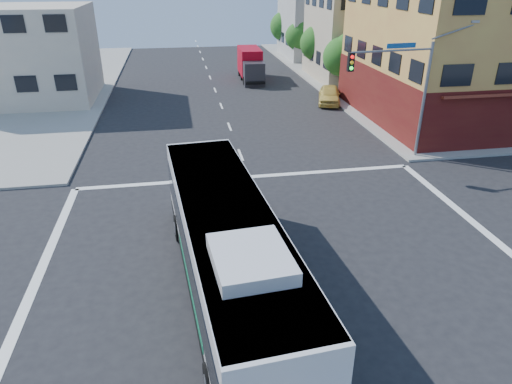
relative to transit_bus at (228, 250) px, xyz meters
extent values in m
plane|color=black|center=(2.38, 0.80, -1.94)|extent=(120.00, 120.00, 0.00)
cube|color=gray|center=(37.38, 35.80, -1.87)|extent=(50.00, 50.00, 0.15)
cube|color=gold|center=(22.38, 19.30, 5.06)|extent=(18.00, 15.00, 14.00)
cube|color=#521812|center=(22.38, 19.30, 0.06)|extent=(18.09, 15.08, 4.00)
cube|color=tan|center=(19.38, 34.80, 2.56)|extent=(12.00, 10.00, 9.00)
cube|color=#A3A49E|center=(19.38, 48.80, 3.06)|extent=(12.00, 10.00, 10.00)
cube|color=#BEB29E|center=(-14.62, 30.80, 2.06)|extent=(12.00, 10.00, 8.00)
cylinder|color=slate|center=(13.18, 11.60, 1.56)|extent=(0.18, 0.18, 7.00)
cylinder|color=slate|center=(10.68, 11.35, 4.66)|extent=(5.01, 0.62, 0.12)
cube|color=black|center=(8.18, 11.10, 4.16)|extent=(0.32, 0.30, 1.00)
sphere|color=#FF0C0C|center=(8.18, 10.93, 4.46)|extent=(0.20, 0.20, 0.20)
sphere|color=yellow|center=(8.18, 10.93, 4.16)|extent=(0.20, 0.20, 0.20)
sphere|color=#19FF33|center=(8.18, 10.93, 3.86)|extent=(0.20, 0.20, 0.20)
cube|color=#144A8A|center=(11.18, 11.40, 4.91)|extent=(1.80, 0.22, 0.28)
cube|color=gray|center=(15.68, 11.85, 6.06)|extent=(0.50, 0.22, 0.14)
cylinder|color=#392714|center=(14.18, 28.80, -0.98)|extent=(0.28, 0.28, 1.92)
sphere|color=#1F5919|center=(14.18, 28.80, 1.42)|extent=(3.60, 3.60, 3.60)
sphere|color=#1F5919|center=(14.58, 28.50, 2.32)|extent=(2.52, 2.52, 2.52)
cylinder|color=#392714|center=(14.18, 36.80, -0.94)|extent=(0.28, 0.28, 1.99)
sphere|color=#1F5919|center=(14.18, 36.80, 1.57)|extent=(3.80, 3.80, 3.80)
sphere|color=#1F5919|center=(14.58, 36.50, 2.52)|extent=(2.66, 2.66, 2.66)
cylinder|color=#392714|center=(14.18, 44.80, -1.00)|extent=(0.28, 0.28, 1.89)
sphere|color=#1F5919|center=(14.18, 44.80, 1.31)|extent=(3.40, 3.40, 3.40)
sphere|color=#1F5919|center=(14.58, 44.50, 2.16)|extent=(2.38, 2.38, 2.38)
cylinder|color=#392714|center=(14.18, 52.80, -0.93)|extent=(0.28, 0.28, 2.03)
sphere|color=#1F5919|center=(14.18, 52.80, 1.69)|extent=(4.00, 4.00, 4.00)
sphere|color=#1F5919|center=(14.58, 52.50, 2.69)|extent=(2.80, 2.80, 2.80)
cube|color=black|center=(0.00, 0.02, -1.33)|extent=(3.95, 13.60, 0.50)
cube|color=silver|center=(0.00, 0.02, 0.04)|extent=(3.93, 13.57, 3.18)
cube|color=black|center=(0.00, 0.02, 0.23)|extent=(3.96, 13.18, 1.39)
cube|color=black|center=(-0.55, 6.63, 0.12)|extent=(2.61, 0.28, 1.51)
cube|color=#E5590C|center=(-0.55, 6.66, 1.24)|extent=(2.13, 0.23, 0.31)
cube|color=silver|center=(0.00, 0.02, 1.56)|extent=(3.85, 13.30, 0.13)
cube|color=silver|center=(0.27, -3.31, 1.83)|extent=(2.19, 2.61, 0.40)
cube|color=#07673D|center=(-1.39, -0.65, -0.77)|extent=(0.53, 6.12, 0.31)
cube|color=#07673D|center=(1.47, -0.42, -0.77)|extent=(0.53, 6.12, 0.31)
cylinder|color=black|center=(-1.68, 4.18, -1.36)|extent=(0.43, 1.18, 1.16)
cylinder|color=#99999E|center=(-1.84, 4.17, -1.36)|extent=(0.09, 0.58, 0.58)
cylinder|color=black|center=(0.98, 4.40, -1.36)|extent=(0.43, 1.18, 1.16)
cylinder|color=#99999E|center=(1.13, 4.41, -1.36)|extent=(0.09, 0.58, 0.58)
cylinder|color=black|center=(-0.98, -4.36, -1.36)|extent=(0.43, 1.18, 1.16)
cylinder|color=black|center=(1.68, -4.14, -1.36)|extent=(0.43, 1.18, 1.16)
cylinder|color=#99999E|center=(1.83, -4.12, -1.36)|extent=(0.09, 0.58, 0.58)
cube|color=#26252B|center=(6.51, 33.13, -0.78)|extent=(2.12, 2.04, 2.33)
cube|color=black|center=(6.48, 32.28, -0.42)|extent=(1.88, 0.13, 0.90)
cube|color=#A20416|center=(6.62, 36.53, -0.06)|extent=(2.31, 5.08, 2.69)
cube|color=black|center=(6.58, 35.46, -1.45)|extent=(2.21, 7.22, 0.27)
cylinder|color=black|center=(5.57, 33.34, -1.49)|extent=(0.28, 0.90, 0.90)
cylinder|color=black|center=(7.45, 33.28, -1.49)|extent=(0.28, 0.90, 0.90)
cylinder|color=black|center=(5.66, 35.94, -1.49)|extent=(0.28, 0.90, 0.90)
cylinder|color=black|center=(7.54, 35.87, -1.49)|extent=(0.28, 0.90, 0.90)
cylinder|color=black|center=(5.73, 38.17, -1.49)|extent=(0.28, 0.90, 0.90)
cylinder|color=black|center=(7.61, 38.11, -1.49)|extent=(0.28, 0.90, 0.90)
imported|color=#DEC255|center=(11.89, 25.02, -1.17)|extent=(3.12, 4.89, 1.55)
camera|label=1|loc=(-1.30, -13.20, 8.63)|focal=32.00mm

